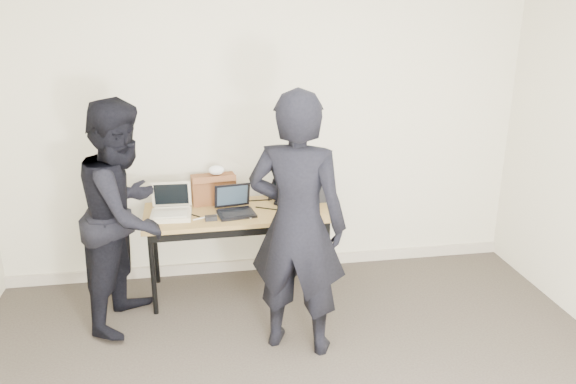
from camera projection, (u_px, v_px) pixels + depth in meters
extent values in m
cube|color=beige|center=(264.00, 123.00, 4.76)|extent=(4.50, 0.05, 2.70)
cube|color=olive|center=(238.00, 212.00, 4.56)|extent=(1.51, 0.68, 0.03)
cylinder|color=black|center=(153.00, 274.00, 4.31)|extent=(0.04, 0.04, 0.68)
cylinder|color=black|center=(327.00, 260.00, 4.55)|extent=(0.04, 0.04, 0.68)
cylinder|color=black|center=(155.00, 246.00, 4.80)|extent=(0.04, 0.04, 0.68)
cylinder|color=black|center=(312.00, 234.00, 5.05)|extent=(0.04, 0.04, 0.68)
cube|color=black|center=(242.00, 232.00, 4.31)|extent=(1.40, 0.05, 0.06)
cube|color=beige|center=(171.00, 215.00, 4.40)|extent=(0.32, 0.27, 0.04)
cube|color=beige|center=(171.00, 214.00, 4.36)|extent=(0.26, 0.15, 0.01)
cube|color=beige|center=(171.00, 194.00, 4.50)|extent=(0.31, 0.06, 0.22)
cube|color=black|center=(171.00, 194.00, 4.49)|extent=(0.27, 0.04, 0.18)
cube|color=beige|center=(172.00, 207.00, 4.52)|extent=(0.28, 0.03, 0.02)
cube|color=black|center=(236.00, 214.00, 4.45)|extent=(0.32, 0.26, 0.02)
cube|color=black|center=(237.00, 214.00, 4.42)|extent=(0.25, 0.15, 0.01)
cube|color=black|center=(232.00, 195.00, 4.54)|extent=(0.29, 0.11, 0.21)
cube|color=#26333F|center=(232.00, 195.00, 4.53)|extent=(0.25, 0.08, 0.17)
cube|color=black|center=(233.00, 208.00, 4.55)|extent=(0.26, 0.05, 0.01)
cube|color=black|center=(296.00, 202.00, 4.71)|extent=(0.38, 0.36, 0.02)
cube|color=black|center=(298.00, 201.00, 4.69)|extent=(0.28, 0.25, 0.01)
cube|color=black|center=(283.00, 186.00, 4.77)|extent=(0.29, 0.25, 0.21)
cube|color=black|center=(284.00, 186.00, 4.76)|extent=(0.25, 0.21, 0.17)
cube|color=black|center=(286.00, 198.00, 4.78)|extent=(0.23, 0.18, 0.01)
cube|color=brown|center=(214.00, 189.00, 4.69)|extent=(0.38, 0.20, 0.24)
cube|color=brown|center=(214.00, 180.00, 4.61)|extent=(0.37, 0.12, 0.07)
cube|color=brown|center=(232.00, 190.00, 4.74)|extent=(0.03, 0.10, 0.02)
ellipsoid|color=white|center=(216.00, 170.00, 4.65)|extent=(0.13, 0.10, 0.08)
cube|color=black|center=(309.00, 190.00, 4.79)|extent=(0.29, 0.24, 0.17)
cube|color=black|center=(211.00, 218.00, 4.35)|extent=(0.09, 0.06, 0.03)
cube|color=silver|center=(209.00, 216.00, 4.42)|extent=(0.26, 0.13, 0.01)
cube|color=black|center=(301.00, 207.00, 4.62)|extent=(0.17, 0.22, 0.01)
cube|color=black|center=(275.00, 209.00, 4.56)|extent=(0.30, 0.17, 0.01)
cube|color=silver|center=(238.00, 215.00, 4.44)|extent=(0.20, 0.17, 0.01)
cube|color=black|center=(257.00, 200.00, 4.77)|extent=(0.25, 0.02, 0.01)
cube|color=black|center=(185.00, 213.00, 4.50)|extent=(0.24, 0.24, 0.01)
imported|color=black|center=(297.00, 226.00, 3.73)|extent=(0.79, 0.67, 1.83)
imported|color=black|center=(125.00, 214.00, 4.10)|extent=(0.88, 0.99, 1.71)
cube|color=#BAAD9A|center=(266.00, 263.00, 5.15)|extent=(4.50, 0.03, 0.10)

